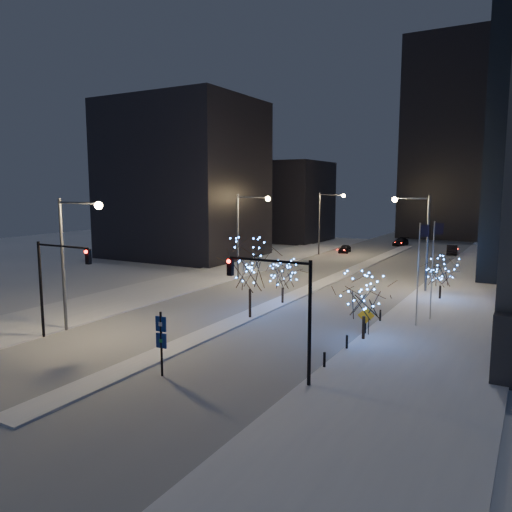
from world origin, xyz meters
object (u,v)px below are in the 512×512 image
Objects in this scene: street_lamp_w_near at (72,246)px; traffic_signal_east at (284,299)px; holiday_tree_plaza_near at (364,297)px; wayfinding_sign at (161,337)px; construction_sign at (366,318)px; street_lamp_w_far at (326,215)px; car_far at (401,242)px; traffic_signal_west at (55,274)px; street_lamp_w_mid at (246,225)px; holiday_tree_plaza_far at (441,272)px; holiday_tree_median_near at (250,267)px; car_near at (345,249)px; car_mid at (452,250)px; street_lamp_east at (419,230)px; holiday_tree_median_far at (283,275)px.

traffic_signal_east is (17.88, -1.00, -1.74)m from street_lamp_w_near.
wayfinding_sign is at bearing -123.10° from holiday_tree_plaza_near.
traffic_signal_east is 11.41m from construction_sign.
street_lamp_w_far is at bearing 109.32° from traffic_signal_east.
traffic_signal_west is at bearing -91.74° from car_far.
wayfinding_sign is at bearing -68.26° from street_lamp_w_mid.
holiday_tree_plaza_near is at bearing -98.57° from holiday_tree_plaza_far.
car_near is at bearing 99.68° from holiday_tree_median_near.
car_near is (1.85, 4.30, -5.82)m from street_lamp_w_far.
holiday_tree_median_near is at bearing 71.95° from car_mid.
street_lamp_east reaches higher than traffic_signal_east.
holiday_tree_plaza_near is (19.44, -41.37, -3.29)m from street_lamp_w_far.
traffic_signal_east is (-1.14, -29.00, -1.69)m from street_lamp_east.
traffic_signal_east is 1.84× the size of wayfinding_sign.
construction_sign is (19.24, 9.80, -5.14)m from street_lamp_w_near.
holiday_tree_plaza_far is at bearing 64.74° from wayfinding_sign.
street_lamp_w_near reaches higher than holiday_tree_median_far.
construction_sign is at bearing -89.32° from street_lamp_east.
car_near is (-17.17, 26.30, -5.77)m from street_lamp_east.
holiday_tree_median_near reaches higher than car_far.
holiday_tree_plaza_near is 1.26× the size of wayfinding_sign.
street_lamp_w_near reaches higher than wayfinding_sign.
street_lamp_w_near is 1.43× the size of traffic_signal_east.
street_lamp_w_near is 25.00m from street_lamp_w_mid.
street_lamp_w_near reaches higher than traffic_signal_west.
holiday_tree_median_near is 1.58× the size of holiday_tree_median_far.
traffic_signal_east is at bearing 3.29° from traffic_signal_west.
car_far is 2.43× the size of construction_sign.
street_lamp_east is at bearing 71.35° from wayfinding_sign.
street_lamp_w_near is at bearing 157.08° from wayfinding_sign.
street_lamp_w_near is at bearing -133.89° from holiday_tree_median_near.
car_near is 1.97× the size of construction_sign.
traffic_signal_west is 22.41m from construction_sign.
car_far reaches higher than car_near.
holiday_tree_plaza_far is at bearing 36.17° from holiday_tree_median_far.
car_mid is at bearing 96.59° from holiday_tree_plaza_far.
street_lamp_east is (19.02, -22.00, -0.05)m from street_lamp_w_far.
street_lamp_east is 1.43× the size of traffic_signal_west.
car_far is 53.71m from holiday_tree_median_far.
street_lamp_w_mid is 31.13m from wayfinding_sign.
street_lamp_w_near is 2.09× the size of holiday_tree_plaza_near.
street_lamp_w_far is at bearing 103.22° from holiday_tree_median_near.
wayfinding_sign is (-6.29, -64.78, 1.57)m from car_mid.
holiday_tree_plaza_near is at bearing 23.93° from street_lamp_w_near.
street_lamp_w_mid is 18.01m from holiday_tree_median_near.
holiday_tree_median_near is (9.44, -15.19, -2.11)m from street_lamp_w_mid.
street_lamp_w_near is 1.43× the size of traffic_signal_west.
street_lamp_east is 15.92m from holiday_tree_median_far.
street_lamp_w_mid is 2.09× the size of holiday_tree_plaza_near.
street_lamp_w_near is 63.90m from car_mid.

